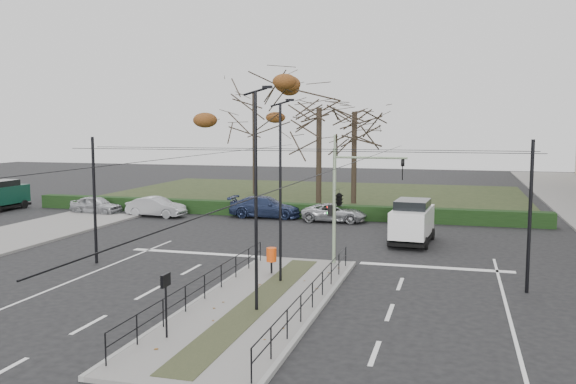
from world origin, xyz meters
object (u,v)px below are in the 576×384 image
Objects in this scene: parked_car_first at (96,205)px; parked_car_third at (266,207)px; streetlamp_median_far at (281,190)px; green_van at (2,195)px; bare_tree_center at (355,118)px; litter_bin at (271,255)px; parked_car_fourth at (334,213)px; streetlamp_median_near at (256,198)px; parked_car_second at (156,207)px; bare_tree_near at (319,115)px; traffic_light at (341,197)px; white_van at (412,221)px; rust_tree at (254,92)px; info_panel at (166,288)px.

parked_car_first is 12.70m from parked_car_third.
streetlamp_median_far is 1.63× the size of green_van.
bare_tree_center is at bearing 92.96° from streetlamp_median_far.
parked_car_fourth is at bearing 91.23° from litter_bin.
streetlamp_median_near is at bearing -86.85° from bare_tree_center.
parked_car_second is 0.41× the size of bare_tree_near.
traffic_light is 0.72× the size of streetlamp_median_far.
litter_bin is at bearing -119.89° from white_van.
traffic_light is 23.76m from parked_car_first.
litter_bin is at bearing -28.48° from green_van.
bare_tree_near reaches higher than streetlamp_median_far.
parked_car_second is 0.83× the size of parked_car_third.
rust_tree is 11.31m from bare_tree_center.
parked_car_second is 19.15m from white_van.
parked_car_third is at bearing 100.84° from info_panel.
streetlamp_median_far reaches higher than traffic_light.
bare_tree_center is at bearing -45.47° from parked_car_second.
bare_tree_near is at bearing 98.91° from streetlamp_median_far.
white_van is (23.33, -5.14, 0.60)m from parked_car_first.
streetlamp_median_near is at bearing -129.98° from parked_car_first.
streetlamp_median_near is 1.95× the size of parked_car_first.
bare_tree_near is (15.14, 7.59, 6.65)m from parked_car_first.
litter_bin is 29.70m from green_van.
parked_car_first is 0.38× the size of bare_tree_near.
traffic_light is at bearing -82.09° from bare_tree_center.
info_panel is 7.84m from streetlamp_median_far.
white_van is at bearing 66.83° from traffic_light.
bare_tree_center is 3.89m from bare_tree_near.
green_van is at bearing 97.45° from parked_car_first.
parked_car_fourth is 19.50m from rust_tree.
streetlamp_median_far is at bearing -69.48° from rust_tree.
bare_tree_near is (-2.53, 6.34, 6.71)m from parked_car_fourth.
parked_car_fourth is 0.94× the size of white_van.
green_van reaches higher than parked_car_second.
streetlamp_median_far is (1.46, 7.37, 2.24)m from info_panel.
traffic_light is 1.35× the size of parked_car_first.
parked_car_first is 0.39× the size of bare_tree_center.
streetlamp_median_far reaches higher than parked_car_third.
bare_tree_center is at bearing 23.27° from green_van.
litter_bin is at bearing -82.58° from bare_tree_near.
parked_car_first is at bearing 167.57° from white_van.
rust_tree is at bearing 36.54° from parked_car_fourth.
bare_tree_near is at bearing 97.42° from litter_bin.
rust_tree is (-16.04, 20.25, 8.32)m from white_van.
white_van is (5.32, 9.26, 0.33)m from litter_bin.
traffic_light is at bearing 65.69° from streetlamp_median_far.
parked_car_second is at bearing 131.64° from streetlamp_median_far.
streetlamp_median_far is at bearing -114.31° from traffic_light.
streetlamp_median_near is at bearing -140.15° from parked_car_second.
bare_tree_center is (-0.26, 9.49, 6.48)m from parked_car_fourth.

